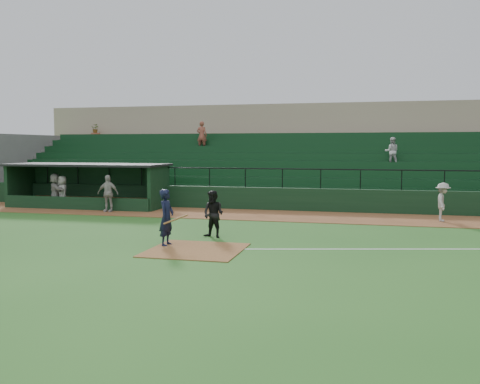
# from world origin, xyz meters

# --- Properties ---
(ground) EXTENTS (90.00, 90.00, 0.00)m
(ground) POSITION_xyz_m (0.00, 0.00, 0.00)
(ground) COLOR #25581C
(ground) RESTS_ON ground
(warning_track) EXTENTS (40.00, 4.00, 0.03)m
(warning_track) POSITION_xyz_m (0.00, 8.00, 0.01)
(warning_track) COLOR brown
(warning_track) RESTS_ON ground
(home_plate_dirt) EXTENTS (3.00, 3.00, 0.03)m
(home_plate_dirt) POSITION_xyz_m (0.00, -1.00, 0.01)
(home_plate_dirt) COLOR brown
(home_plate_dirt) RESTS_ON ground
(foul_line) EXTENTS (17.49, 4.44, 0.01)m
(foul_line) POSITION_xyz_m (8.00, 1.20, 0.01)
(foul_line) COLOR white
(foul_line) RESTS_ON ground
(stadium_structure) EXTENTS (38.00, 13.08, 6.40)m
(stadium_structure) POSITION_xyz_m (-0.00, 16.46, 2.30)
(stadium_structure) COLOR black
(stadium_structure) RESTS_ON ground
(dugout) EXTENTS (8.90, 3.20, 2.42)m
(dugout) POSITION_xyz_m (-9.75, 9.56, 1.33)
(dugout) COLOR black
(dugout) RESTS_ON ground
(batter_at_plate) EXTENTS (1.04, 0.73, 1.94)m
(batter_at_plate) POSITION_xyz_m (-1.20, -0.48, 0.97)
(batter_at_plate) COLOR black
(batter_at_plate) RESTS_ON ground
(umpire) EXTENTS (1.01, 0.89, 1.75)m
(umpire) POSITION_xyz_m (-0.13, 1.46, 0.87)
(umpire) COLOR black
(umpire) RESTS_ON ground
(runner) EXTENTS (0.79, 1.20, 1.73)m
(runner) POSITION_xyz_m (8.64, 7.79, 0.90)
(runner) COLOR #A8A29D
(runner) RESTS_ON warning_track
(dugout_player_a) EXTENTS (1.14, 0.54, 1.89)m
(dugout_player_a) POSITION_xyz_m (-7.55, 7.31, 0.97)
(dugout_player_a) COLOR #ADA8A2
(dugout_player_a) RESTS_ON warning_track
(dugout_player_b) EXTENTS (1.02, 0.96, 1.75)m
(dugout_player_b) POSITION_xyz_m (-10.71, 8.16, 0.91)
(dugout_player_b) COLOR #9F9B95
(dugout_player_b) RESTS_ON warning_track
(dugout_player_c) EXTENTS (1.68, 1.58, 1.89)m
(dugout_player_c) POSITION_xyz_m (-11.16, 8.18, 0.97)
(dugout_player_c) COLOR #9C9792
(dugout_player_c) RESTS_ON warning_track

